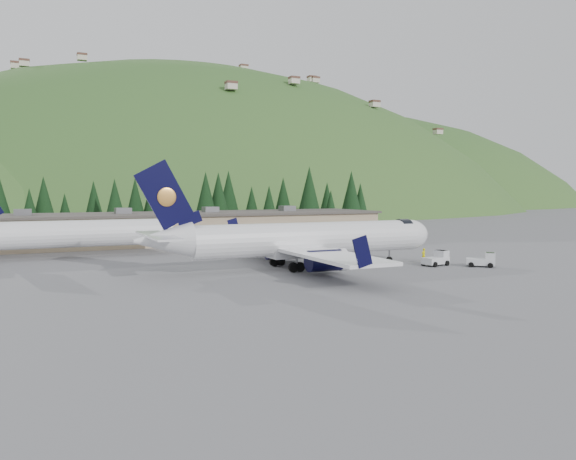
# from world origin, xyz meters

# --- Properties ---
(ground) EXTENTS (600.00, 600.00, 0.00)m
(ground) POSITION_xyz_m (0.00, 0.00, 0.00)
(ground) COLOR slate
(airliner) EXTENTS (36.45, 34.13, 12.13)m
(airliner) POSITION_xyz_m (-1.07, 0.02, 3.23)
(airliner) COLOR white
(airliner) RESTS_ON ground
(second_airliner) EXTENTS (27.50, 11.00, 10.05)m
(second_airliner) POSITION_xyz_m (-24.92, 22.00, 3.32)
(second_airliner) COLOR white
(second_airliner) RESTS_ON ground
(baggage_tug_a) EXTENTS (3.56, 2.51, 1.76)m
(baggage_tug_a) POSITION_xyz_m (14.60, -4.78, 0.79)
(baggage_tug_a) COLOR silver
(baggage_tug_a) RESTS_ON ground
(baggage_tug_b) EXTENTS (3.42, 3.31, 1.69)m
(baggage_tug_b) POSITION_xyz_m (18.70, -8.08, 0.76)
(baggage_tug_b) COLOR silver
(baggage_tug_b) RESTS_ON ground
(terminal_building) EXTENTS (71.00, 17.00, 6.10)m
(terminal_building) POSITION_xyz_m (-5.01, 38.00, 2.62)
(terminal_building) COLOR #9C8264
(terminal_building) RESTS_ON ground
(ramp_worker) EXTENTS (0.65, 0.48, 1.64)m
(ramp_worker) POSITION_xyz_m (15.75, -0.89, 0.82)
(ramp_worker) COLOR #EBDE01
(ramp_worker) RESTS_ON ground
(tree_line) EXTENTS (110.78, 16.20, 14.29)m
(tree_line) POSITION_xyz_m (-4.76, 60.93, 6.99)
(tree_line) COLOR black
(tree_line) RESTS_ON ground
(hills) EXTENTS (614.00, 330.00, 300.00)m
(hills) POSITION_xyz_m (53.34, 207.38, -82.80)
(hills) COLOR #214F1F
(hills) RESTS_ON ground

